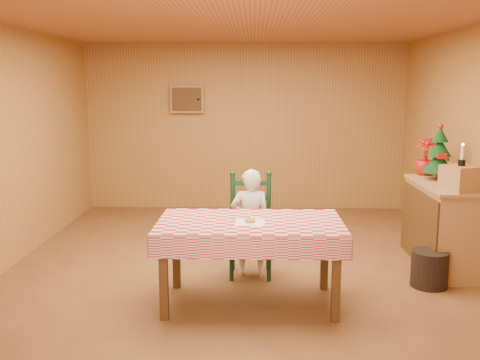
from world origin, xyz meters
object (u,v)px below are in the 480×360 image
Objects in this scene: ladder_chair at (251,227)px; shelf_unit at (442,226)px; seated_child at (250,223)px; crate at (461,178)px; dining_table at (250,230)px; christmas_tree at (439,154)px; storage_bin at (429,269)px.

shelf_unit is at bearing 6.87° from ladder_chair.
crate is (2.07, -0.09, 0.49)m from seated_child.
seated_child is at bearing -90.00° from ladder_chair.
shelf_unit reaches higher than dining_table.
crate reaches higher than dining_table.
ladder_chair is at bearing 175.83° from crate.
seated_child is (-0.00, 0.73, -0.13)m from dining_table.
crate is at bearing 17.04° from dining_table.
shelf_unit is at bearing 26.63° from dining_table.
christmas_tree is at bearing 90.00° from crate.
seated_child is at bearing -165.01° from christmas_tree.
seated_child reaches higher than dining_table.
dining_table is at bearing -165.46° from storage_bin.
ladder_chair reaches higher than dining_table.
ladder_chair is 1.83m from storage_bin.
seated_child is 2.13m from crate.
storage_bin is at bearing 14.54° from dining_table.
dining_table is 1.53× the size of ladder_chair.
dining_table is at bearing 90.00° from seated_child.
dining_table is 2.50m from christmas_tree.
storage_bin is (1.77, -0.33, -0.32)m from ladder_chair.
christmas_tree is (2.07, 0.56, 0.65)m from seated_child.
crate is (2.07, 0.64, 0.37)m from dining_table.
dining_table is 0.74m from seated_child.
crate is at bearing -88.77° from shelf_unit.
christmas_tree is at bearing 13.51° from ladder_chair.
christmas_tree is at bearing -165.01° from seated_child.
christmas_tree is 1.73× the size of storage_bin.
shelf_unit is at bearing -171.58° from seated_child.
seated_child is at bearing 171.24° from storage_bin.
crate is at bearing 177.40° from seated_child.
dining_table is 1.47× the size of seated_child.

